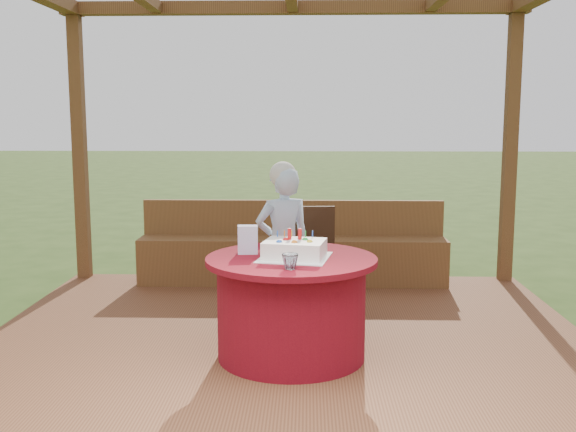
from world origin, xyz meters
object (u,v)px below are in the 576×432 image
Objects in this scene: birthday_cake at (295,249)px; drinking_glass at (290,262)px; table at (291,306)px; elderly_woman at (283,241)px; gift_bag at (248,240)px; bench at (292,256)px; chair at (310,255)px.

drinking_glass is (-0.02, -0.34, -0.01)m from birthday_cake.
drinking_glass is at bearing -93.56° from birthday_cake.
elderly_woman is (-0.09, 0.82, 0.30)m from table.
gift_bag reaches higher than drinking_glass.
bench is at bearing 91.70° from birthday_cake.
birthday_cake reaches higher than bench.
gift_bag is 1.87× the size of drinking_glass.
birthday_cake is (0.06, -2.11, 0.49)m from bench.
bench is 1.10m from chair.
elderly_woman reaches higher than drinking_glass.
bench is 2.50m from drinking_glass.
bench is 3.39× the size of chair.
table is at bearing 131.07° from birthday_cake.
birthday_cake is 0.35m from gift_bag.
bench is 15.45× the size of gift_bag.
table is at bearing -83.95° from elderly_woman.
elderly_woman is at bearing 67.55° from gift_bag.
gift_bag reaches higher than chair.
chair is 1.05m from gift_bag.
gift_bag is at bearing -115.23° from chair.
chair is 1.08m from birthday_cake.
gift_bag is at bearing -97.54° from bench.
drinking_glass is at bearing -89.86° from table.
chair is (0.13, 1.02, 0.14)m from table.
chair is 4.56× the size of gift_bag.
bench is 5.75× the size of birthday_cake.
birthday_cake is at bearing -28.39° from gift_bag.
birthday_cake is at bearing 86.44° from drinking_glass.
gift_bag is (-0.26, -1.98, 0.53)m from bench.
table is at bearing -88.88° from bench.
gift_bag is at bearing 159.61° from table.
drinking_glass is at bearing -62.82° from gift_bag.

